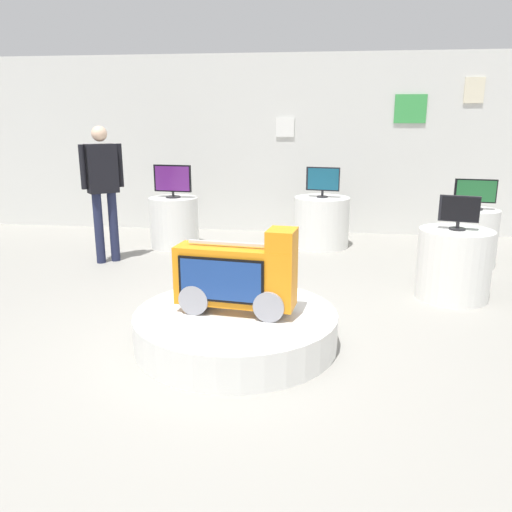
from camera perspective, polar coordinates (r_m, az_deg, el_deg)
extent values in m
plane|color=gray|center=(4.49, -3.85, -9.91)|extent=(30.00, 30.00, 0.00)
cube|color=silver|center=(8.85, 1.89, 12.20)|extent=(11.77, 0.10, 2.93)
cube|color=green|center=(8.86, 16.80, 15.40)|extent=(0.50, 0.02, 0.44)
cube|color=white|center=(8.76, 3.26, 14.10)|extent=(0.30, 0.02, 0.31)
cube|color=beige|center=(9.07, 23.11, 16.59)|extent=(0.30, 0.02, 0.39)
cylinder|color=silver|center=(4.45, -2.24, -8.01)|extent=(1.73, 1.73, 0.30)
cylinder|color=gray|center=(4.45, -6.27, -4.28)|extent=(0.30, 0.37, 0.26)
cylinder|color=gray|center=(4.27, 1.87, -5.00)|extent=(0.30, 0.37, 0.26)
cube|color=orange|center=(4.29, -2.31, -2.21)|extent=(1.03, 0.42, 0.49)
cube|color=orange|center=(4.11, 2.89, 1.80)|extent=(0.26, 0.32, 0.17)
cube|color=black|center=(4.17, -3.97, -2.73)|extent=(0.72, 0.11, 0.37)
cube|color=navy|center=(4.17, -3.97, -2.73)|extent=(0.68, 0.11, 0.33)
cube|color=#B2B2B7|center=(4.22, -2.34, 1.36)|extent=(0.80, 0.13, 0.02)
cylinder|color=silver|center=(7.32, 22.72, 1.88)|extent=(0.67, 0.67, 0.76)
cylinder|color=black|center=(7.25, 23.02, 4.87)|extent=(0.23, 0.23, 0.02)
cylinder|color=black|center=(7.25, 23.06, 5.22)|extent=(0.04, 0.04, 0.07)
cube|color=black|center=(7.22, 23.21, 6.68)|extent=(0.51, 0.11, 0.30)
cube|color=#1E5B2D|center=(7.20, 23.28, 6.65)|extent=(0.47, 0.08, 0.27)
cylinder|color=silver|center=(7.88, 7.29, 3.77)|extent=(0.83, 0.83, 0.76)
cylinder|color=black|center=(7.81, 7.38, 6.56)|extent=(0.17, 0.17, 0.02)
cylinder|color=black|center=(7.81, 7.39, 6.93)|extent=(0.04, 0.04, 0.08)
cube|color=black|center=(7.78, 7.45, 8.49)|extent=(0.50, 0.14, 0.35)
cube|color=navy|center=(7.76, 7.48, 8.47)|extent=(0.45, 0.10, 0.31)
cylinder|color=silver|center=(5.91, 21.11, -0.84)|extent=(0.77, 0.77, 0.76)
cylinder|color=black|center=(5.83, 21.47, 2.83)|extent=(0.17, 0.17, 0.02)
cylinder|color=black|center=(5.82, 21.51, 3.25)|extent=(0.04, 0.04, 0.07)
cube|color=black|center=(5.79, 21.67, 4.91)|extent=(0.40, 0.14, 0.27)
cube|color=black|center=(5.77, 21.77, 4.87)|extent=(0.36, 0.11, 0.25)
cylinder|color=silver|center=(7.89, -9.07, 3.72)|extent=(0.73, 0.73, 0.76)
cylinder|color=black|center=(7.83, -9.19, 6.51)|extent=(0.22, 0.22, 0.02)
cylinder|color=black|center=(7.82, -9.20, 6.83)|extent=(0.04, 0.04, 0.07)
cube|color=black|center=(7.79, -9.27, 8.52)|extent=(0.58, 0.11, 0.40)
cube|color=#561E6B|center=(7.77, -9.30, 8.50)|extent=(0.53, 0.08, 0.36)
cylinder|color=#1E233F|center=(7.24, -15.54, 3.14)|extent=(0.12, 0.12, 0.95)
cylinder|color=#1E233F|center=(7.19, -17.07, 2.94)|extent=(0.12, 0.12, 0.95)
cube|color=black|center=(7.10, -16.77, 9.29)|extent=(0.42, 0.39, 0.63)
sphere|color=beige|center=(7.08, -17.04, 12.88)|extent=(0.20, 0.20, 0.20)
cylinder|color=black|center=(7.16, -14.91, 9.71)|extent=(0.08, 0.08, 0.57)
cylinder|color=black|center=(7.04, -18.69, 9.35)|extent=(0.08, 0.08, 0.57)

